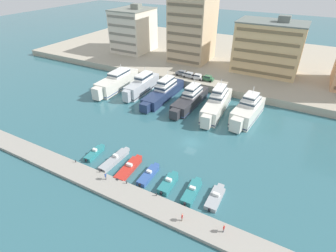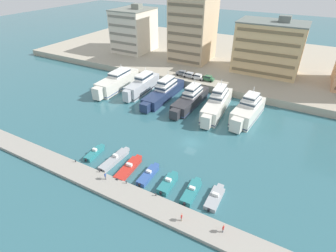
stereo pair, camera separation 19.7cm
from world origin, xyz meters
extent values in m
plane|color=#336670|center=(0.00, 0.00, 0.00)|extent=(400.00, 400.00, 0.00)
cube|color=#ADA38E|center=(0.00, 62.90, 1.14)|extent=(180.00, 70.00, 2.28)
cube|color=#9E998E|center=(0.00, -20.35, 0.33)|extent=(120.00, 4.49, 0.66)
cube|color=silver|center=(-33.75, 16.70, 2.13)|extent=(5.18, 17.59, 4.27)
cube|color=silver|center=(-33.54, 6.88, 2.24)|extent=(2.69, 2.46, 3.63)
cube|color=#334C7F|center=(-33.75, 16.70, 0.75)|extent=(5.24, 17.76, 0.24)
cube|color=white|center=(-33.78, 18.01, 4.96)|extent=(3.91, 7.42, 1.38)
cube|color=#233342|center=(-33.78, 18.01, 5.10)|extent=(3.96, 7.50, 0.50)
cylinder|color=silver|center=(-33.81, 19.11, 6.55)|extent=(0.16, 0.16, 1.80)
cube|color=silver|center=(-33.95, 25.89, 1.17)|extent=(4.10, 0.99, 0.20)
cube|color=silver|center=(-25.15, 18.21, 1.99)|extent=(4.00, 15.23, 3.98)
cube|color=silver|center=(-25.01, 9.78, 2.09)|extent=(2.10, 1.91, 3.38)
cube|color=black|center=(-25.15, 18.21, 0.70)|extent=(4.04, 15.38, 0.24)
cube|color=white|center=(-25.17, 19.34, 4.86)|extent=(3.03, 6.42, 1.76)
cube|color=#233342|center=(-25.17, 19.34, 5.03)|extent=(3.07, 6.48, 0.63)
cylinder|color=silver|center=(-25.18, 20.30, 6.64)|extent=(0.16, 0.16, 1.80)
cube|color=silver|center=(-25.28, 26.24, 1.09)|extent=(3.21, 0.95, 0.20)
cube|color=navy|center=(-17.05, 17.75, 1.44)|extent=(4.58, 18.95, 2.88)
cube|color=navy|center=(-17.03, 7.26, 1.51)|extent=(2.50, 2.27, 2.44)
cube|color=#192347|center=(-17.05, 17.75, 0.50)|extent=(4.63, 19.14, 0.24)
cube|color=white|center=(-17.05, 19.17, 3.65)|extent=(3.56, 7.96, 1.55)
cube|color=#233342|center=(-17.05, 19.17, 3.81)|extent=(3.60, 8.04, 0.56)
cube|color=white|center=(-17.05, 19.17, 5.10)|extent=(2.77, 6.21, 1.35)
cube|color=#233342|center=(-17.05, 19.17, 5.24)|extent=(2.81, 6.27, 0.49)
cylinder|color=silver|center=(-17.05, 20.36, 6.68)|extent=(0.16, 0.16, 1.80)
cube|color=navy|center=(-17.07, 27.67, 0.79)|extent=(3.86, 0.91, 0.20)
cube|color=#333338|center=(-7.90, 17.07, 1.48)|extent=(4.79, 16.75, 2.96)
cube|color=#333338|center=(-8.12, 7.76, 1.56)|extent=(2.47, 2.25, 2.52)
cube|color=#334C7F|center=(-7.90, 17.07, 0.52)|extent=(4.84, 16.92, 0.24)
cube|color=white|center=(-7.87, 18.32, 3.64)|extent=(3.59, 7.07, 1.36)
cube|color=#233342|center=(-7.87, 18.32, 3.78)|extent=(3.64, 7.14, 0.49)
cube|color=white|center=(-7.87, 18.32, 4.98)|extent=(2.80, 5.52, 1.31)
cube|color=#233342|center=(-7.87, 18.32, 5.11)|extent=(2.84, 5.57, 0.47)
cylinder|color=silver|center=(-7.84, 19.37, 6.53)|extent=(0.16, 0.16, 1.80)
cube|color=#333338|center=(-7.69, 25.84, 0.82)|extent=(3.75, 0.99, 0.20)
cube|color=silver|center=(0.12, 16.93, 1.94)|extent=(5.39, 17.65, 3.87)
cube|color=silver|center=(0.75, 7.28, 2.03)|extent=(2.48, 2.28, 3.29)
cube|color=#192347|center=(0.12, 16.93, 0.68)|extent=(5.44, 17.83, 0.24)
cube|color=white|center=(0.04, 18.23, 4.68)|extent=(3.80, 7.51, 1.61)
cube|color=#233342|center=(0.04, 18.23, 4.84)|extent=(3.84, 7.59, 0.58)
cube|color=white|center=(0.04, 18.23, 6.18)|extent=(2.96, 5.86, 1.38)
cube|color=#233342|center=(0.04, 18.23, 6.32)|extent=(3.00, 5.92, 0.50)
cylinder|color=silver|center=(-0.04, 19.33, 7.77)|extent=(0.16, 0.16, 1.80)
cube|color=silver|center=(-0.48, 26.07, 1.07)|extent=(3.68, 1.13, 0.20)
cube|color=silver|center=(8.50, 17.29, 1.98)|extent=(6.22, 14.11, 3.96)
cube|color=silver|center=(7.76, 9.35, 2.08)|extent=(2.95, 2.72, 3.37)
cube|color=#192347|center=(8.50, 17.29, 0.69)|extent=(6.28, 14.25, 0.24)
cube|color=white|center=(8.60, 18.31, 4.69)|extent=(4.39, 6.09, 1.46)
cube|color=#233342|center=(8.60, 18.31, 4.84)|extent=(4.44, 6.16, 0.53)
cube|color=white|center=(8.60, 18.31, 6.01)|extent=(3.42, 4.75, 1.17)
cube|color=#233342|center=(8.60, 18.31, 6.13)|extent=(3.47, 4.80, 0.42)
cylinder|color=silver|center=(8.68, 19.17, 7.49)|extent=(0.16, 0.16, 1.80)
cube|color=silver|center=(9.19, 24.56, 1.09)|extent=(4.28, 1.29, 0.20)
cube|color=teal|center=(-16.39, -14.22, 0.46)|extent=(2.00, 5.09, 0.93)
cube|color=teal|center=(-16.61, -11.42, 0.46)|extent=(0.95, 0.80, 0.79)
cube|color=silver|center=(-16.42, -13.85, 1.20)|extent=(0.94, 0.67, 0.55)
cube|color=#283847|center=(-16.44, -13.57, 1.28)|extent=(0.81, 0.14, 0.33)
cube|color=black|center=(-16.19, -16.88, 0.61)|extent=(0.38, 0.31, 0.60)
cube|color=#9EA3A8|center=(-11.22, -13.95, 0.46)|extent=(2.16, 7.66, 0.93)
cube|color=#9EA3A8|center=(-11.06, -9.79, 0.46)|extent=(1.06, 0.88, 0.79)
cube|color=silver|center=(-11.20, -13.38, 1.22)|extent=(1.05, 0.64, 0.59)
cube|color=#283847|center=(-11.19, -13.10, 1.31)|extent=(0.93, 0.12, 0.36)
cube|color=black|center=(-11.38, -17.92, 0.61)|extent=(0.37, 0.29, 0.60)
cube|color=red|center=(-7.08, -14.73, 0.40)|extent=(2.53, 7.14, 0.80)
cube|color=red|center=(-7.27, -10.78, 0.40)|extent=(1.25, 1.04, 0.68)
cube|color=silver|center=(-7.11, -14.20, 1.08)|extent=(1.23, 0.66, 0.55)
cube|color=#283847|center=(-7.12, -13.92, 1.16)|extent=(1.10, 0.13, 0.33)
cube|color=black|center=(-6.90, -18.43, 0.55)|extent=(0.37, 0.30, 0.60)
cube|color=#33569E|center=(-2.56, -14.51, 0.46)|extent=(1.90, 5.78, 0.92)
cube|color=#33569E|center=(-2.63, -11.28, 0.46)|extent=(1.00, 0.82, 0.78)
cube|color=silver|center=(-2.57, -14.08, 1.14)|extent=(0.99, 0.62, 0.44)
cube|color=#283847|center=(-2.58, -13.80, 1.21)|extent=(0.89, 0.10, 0.26)
cube|color=black|center=(-2.50, -17.56, 0.61)|extent=(0.37, 0.29, 0.60)
cube|color=teal|center=(1.92, -14.80, 0.53)|extent=(2.14, 5.08, 1.07)
cube|color=teal|center=(1.83, -11.90, 0.53)|extent=(1.12, 0.93, 0.91)
cube|color=silver|center=(1.91, -14.42, 1.32)|extent=(1.11, 0.63, 0.51)
cube|color=#283847|center=(1.90, -14.14, 1.40)|extent=(0.99, 0.11, 0.30)
cube|color=black|center=(2.01, -17.49, 0.68)|extent=(0.37, 0.29, 0.60)
cube|color=teal|center=(6.59, -14.56, 0.48)|extent=(2.20, 5.98, 0.96)
cube|color=teal|center=(6.44, -11.22, 0.48)|extent=(1.11, 0.92, 0.82)
cube|color=silver|center=(6.57, -14.11, 1.18)|extent=(1.09, 0.65, 0.43)
cube|color=#283847|center=(6.55, -13.83, 1.24)|extent=(0.97, 0.12, 0.26)
cube|color=black|center=(6.72, -17.68, 0.63)|extent=(0.37, 0.30, 0.60)
cube|color=#9EA3A8|center=(10.76, -13.88, 0.40)|extent=(2.17, 5.53, 0.80)
cube|color=#9EA3A8|center=(10.72, -10.70, 0.40)|extent=(1.17, 0.96, 0.68)
cube|color=silver|center=(10.75, -13.47, 1.06)|extent=(1.16, 0.61, 0.52)
cube|color=#283847|center=(10.75, -13.19, 1.14)|extent=(1.05, 0.09, 0.31)
cube|color=black|center=(10.79, -16.81, 0.55)|extent=(0.36, 0.28, 0.60)
cube|color=slate|center=(-17.80, 31.72, 3.00)|extent=(4.12, 1.75, 0.80)
cube|color=slate|center=(-17.65, 31.72, 3.74)|extent=(2.12, 1.58, 0.68)
cube|color=#1E2833|center=(-17.65, 31.72, 3.74)|extent=(2.08, 1.60, 0.37)
cylinder|color=black|center=(-19.14, 30.85, 2.60)|extent=(0.64, 0.23, 0.64)
cylinder|color=black|center=(-19.16, 32.55, 2.60)|extent=(0.64, 0.23, 0.64)
cylinder|color=black|center=(-16.44, 30.88, 2.60)|extent=(0.64, 0.23, 0.64)
cylinder|color=black|center=(-16.46, 32.58, 2.60)|extent=(0.64, 0.23, 0.64)
cube|color=#B7BCC1|center=(-14.87, 31.26, 3.00)|extent=(4.10, 1.70, 0.80)
cube|color=#B7BCC1|center=(-14.72, 31.26, 3.74)|extent=(2.10, 1.56, 0.68)
cube|color=#1E2833|center=(-14.72, 31.26, 3.74)|extent=(2.06, 1.58, 0.37)
cylinder|color=black|center=(-16.22, 30.41, 2.60)|extent=(0.64, 0.22, 0.64)
cylinder|color=black|center=(-16.22, 32.11, 2.60)|extent=(0.64, 0.22, 0.64)
cylinder|color=black|center=(-13.52, 30.41, 2.60)|extent=(0.64, 0.22, 0.64)
cylinder|color=black|center=(-13.52, 32.11, 2.60)|extent=(0.64, 0.22, 0.64)
cube|color=white|center=(-11.78, 31.14, 3.00)|extent=(4.13, 1.77, 0.80)
cube|color=white|center=(-11.63, 31.14, 3.74)|extent=(2.13, 1.60, 0.68)
cube|color=#1E2833|center=(-11.63, 31.14, 3.74)|extent=(2.09, 1.61, 0.37)
cylinder|color=black|center=(-13.12, 30.26, 2.60)|extent=(0.64, 0.23, 0.64)
cylinder|color=black|center=(-13.15, 31.96, 2.60)|extent=(0.64, 0.23, 0.64)
cylinder|color=black|center=(-10.42, 30.31, 2.60)|extent=(0.64, 0.23, 0.64)
cylinder|color=black|center=(-10.45, 32.01, 2.60)|extent=(0.64, 0.23, 0.64)
cube|color=#2D6642|center=(-8.30, 31.50, 3.00)|extent=(4.12, 1.76, 0.80)
cube|color=#2D6642|center=(-8.15, 31.50, 3.74)|extent=(2.12, 1.59, 0.68)
cube|color=#1E2833|center=(-8.15, 31.50, 3.74)|extent=(2.08, 1.61, 0.37)
cylinder|color=black|center=(-9.67, 30.68, 2.60)|extent=(0.64, 0.23, 0.64)
cylinder|color=black|center=(-9.64, 32.37, 2.60)|extent=(0.64, 0.23, 0.64)
cylinder|color=black|center=(-6.97, 30.63, 2.60)|extent=(0.64, 0.23, 0.64)
cylinder|color=black|center=(-6.94, 32.33, 2.60)|extent=(0.64, 0.23, 0.64)
cube|color=silver|center=(-49.53, 49.73, 10.58)|extent=(14.02, 16.52, 16.60)
cube|color=gray|center=(-49.53, 41.37, 3.94)|extent=(12.90, 0.24, 0.90)
cube|color=gray|center=(-49.53, 41.37, 7.26)|extent=(12.90, 0.24, 0.90)
cube|color=gray|center=(-49.53, 41.37, 10.58)|extent=(12.90, 0.24, 0.90)
cube|color=gray|center=(-49.53, 41.37, 13.91)|extent=(12.90, 0.24, 0.90)
cube|color=gray|center=(-49.53, 41.37, 17.23)|extent=(12.90, 0.24, 0.90)
cube|color=gray|center=(-49.53, 49.73, 19.09)|extent=(14.31, 16.86, 0.40)
cube|color=gray|center=(-47.43, 49.73, 20.29)|extent=(3.60, 3.20, 2.00)
cube|color=#C6AD89|center=(-22.13, 49.51, 15.11)|extent=(14.14, 15.49, 25.65)
cube|color=#6D5F4B|center=(-22.13, 41.67, 3.89)|extent=(13.01, 0.24, 0.90)
cube|color=#6D5F4B|center=(-22.13, 41.67, 7.09)|extent=(13.01, 0.24, 0.90)
cube|color=#6D5F4B|center=(-22.13, 41.67, 10.30)|extent=(13.01, 0.24, 0.90)
cube|color=#6D5F4B|center=(-22.13, 41.67, 13.50)|extent=(13.01, 0.24, 0.90)
cube|color=#6D5F4B|center=(-22.13, 41.67, 16.71)|extent=(13.01, 0.24, 0.90)
cube|color=#6D5F4B|center=(-22.13, 41.67, 19.92)|extent=(13.01, 0.24, 0.90)
cube|color=#6D5F4B|center=(-22.13, 41.67, 23.12)|extent=(13.01, 0.24, 0.90)
cube|color=#E0BC84|center=(6.19, 49.21, 10.57)|extent=(21.40, 13.04, 16.57)
cube|color=#7B6748|center=(6.19, 42.59, 3.94)|extent=(19.69, 0.24, 0.90)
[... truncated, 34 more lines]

